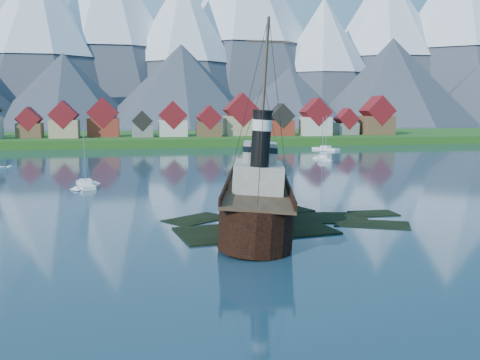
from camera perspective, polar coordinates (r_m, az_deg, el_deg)
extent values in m
plane|color=#193548|center=(65.23, 3.87, -4.98)|extent=(1400.00, 1400.00, 0.00)
cube|color=black|center=(62.71, 1.68, -5.78)|extent=(19.08, 11.42, 1.00)
cube|color=black|center=(70.76, 7.75, -4.34)|extent=(15.15, 9.76, 1.00)
cube|color=black|center=(74.30, 3.59, -3.63)|extent=(11.45, 9.06, 1.00)
cube|color=black|center=(68.43, 13.88, -4.95)|extent=(10.27, 8.34, 1.00)
cube|color=black|center=(69.47, -4.63, -4.54)|extent=(9.42, 8.68, 1.00)
cube|color=black|center=(74.98, 14.05, -3.80)|extent=(6.00, 4.00, 1.00)
cube|color=#234F16|center=(232.51, -6.93, 4.13)|extent=(600.00, 80.00, 3.20)
cube|color=#3F3D38|center=(194.71, -6.13, 3.46)|extent=(600.00, 2.50, 2.00)
cube|color=brown|center=(218.28, -21.50, 4.93)|extent=(9.00, 8.00, 5.50)
cube|color=maroon|center=(218.16, -21.56, 6.08)|extent=(9.16, 8.16, 9.16)
cube|color=tan|center=(213.30, -18.21, 5.21)|extent=(10.50, 9.00, 6.80)
cube|color=maroon|center=(213.17, -18.27, 6.63)|extent=(10.69, 9.18, 10.69)
cube|color=maroon|center=(217.99, -14.35, 5.45)|extent=(12.00, 8.50, 7.20)
cube|color=maroon|center=(217.86, -14.40, 6.96)|extent=(12.22, 8.67, 12.22)
cube|color=slate|center=(212.69, -10.36, 5.19)|extent=(8.00, 7.00, 4.80)
cube|color=black|center=(212.56, -10.39, 6.22)|extent=(8.15, 7.14, 8.15)
cube|color=beige|center=(216.12, -7.18, 5.50)|extent=(11.00, 9.50, 6.40)
cube|color=maroon|center=(215.99, -7.21, 6.88)|extent=(11.20, 9.69, 11.20)
cube|color=brown|center=(213.55, -3.34, 5.44)|extent=(9.50, 8.00, 5.80)
cube|color=maroon|center=(213.42, -3.35, 6.68)|extent=(9.67, 8.16, 9.67)
cube|color=tan|center=(220.72, 0.10, 5.82)|extent=(13.50, 10.00, 8.00)
cube|color=maroon|center=(220.60, 0.10, 7.49)|extent=(13.75, 10.20, 13.75)
cube|color=maroon|center=(221.49, 4.34, 5.57)|extent=(10.00, 8.50, 6.20)
cube|color=black|center=(221.36, 4.35, 6.84)|extent=(10.18, 8.67, 10.18)
cube|color=beige|center=(222.72, 8.04, 5.69)|extent=(11.50, 9.00, 7.50)
cube|color=maroon|center=(222.60, 8.07, 7.19)|extent=(11.71, 9.18, 11.71)
cube|color=slate|center=(231.78, 11.23, 5.39)|extent=(9.00, 7.50, 5.00)
cube|color=maroon|center=(231.66, 11.26, 6.41)|extent=(9.16, 7.65, 9.16)
cube|color=brown|center=(235.13, 14.38, 5.67)|extent=(12.50, 10.00, 7.80)
cube|color=maroon|center=(235.02, 14.43, 7.17)|extent=(12.73, 10.20, 12.73)
cone|color=#2D333D|center=(526.49, -20.65, 13.63)|extent=(180.00, 180.00, 150.00)
cone|color=white|center=(530.67, -20.81, 16.85)|extent=(111.60, 111.60, 90.00)
cone|color=#2D333D|center=(561.84, -13.77, 15.04)|extent=(210.00, 210.00, 180.00)
cone|color=#2D333D|center=(536.46, -6.13, 13.68)|extent=(170.00, 170.00, 145.00)
cone|color=white|center=(540.27, -6.18, 16.74)|extent=(105.40, 105.40, 87.00)
cone|color=#2D333D|center=(594.05, 0.45, 15.81)|extent=(240.00, 240.00, 200.00)
cone|color=#2D333D|center=(555.72, 8.87, 12.39)|extent=(150.00, 150.00, 125.00)
cone|color=white|center=(558.36, 8.92, 14.95)|extent=(93.00, 93.00, 75.00)
cone|color=#2D333D|center=(616.30, 15.16, 13.85)|extent=(200.00, 200.00, 170.00)
cone|color=white|center=(621.01, 15.28, 16.97)|extent=(124.00, 124.00, 102.00)
cone|color=#2D333D|center=(643.43, 22.42, 14.17)|extent=(230.00, 230.00, 190.00)
cone|color=#2D333D|center=(438.96, -18.22, 8.99)|extent=(120.00, 120.00, 58.00)
cone|color=#2D333D|center=(432.35, -6.23, 9.88)|extent=(136.00, 136.00, 66.00)
cone|color=#2D333D|center=(452.59, 5.30, 8.78)|extent=(110.00, 110.00, 50.00)
cone|color=#2D333D|center=(483.18, 15.89, 9.94)|extent=(150.00, 150.00, 75.00)
cube|color=black|center=(64.12, 1.61, -3.00)|extent=(7.50, 21.60, 4.50)
cone|color=black|center=(77.66, -0.64, -1.11)|extent=(7.50, 7.50, 7.50)
cylinder|color=black|center=(53.85, 4.12, -5.09)|extent=(7.50, 7.50, 4.50)
cube|color=#4C3826|center=(63.72, 1.62, -0.91)|extent=(7.35, 28.50, 0.27)
cube|color=black|center=(62.97, -1.58, -0.57)|extent=(0.21, 27.60, 0.96)
cube|color=black|center=(64.53, 4.74, -0.40)|extent=(0.21, 27.60, 0.96)
cube|color=#ADA89E|center=(61.95, 1.95, 0.34)|extent=(5.57, 9.11, 3.21)
cube|color=#ADA89E|center=(62.69, 1.74, 2.99)|extent=(3.86, 4.29, 2.36)
cylinder|color=black|center=(58.09, 2.75, 4.41)|extent=(2.04, 2.04, 6.00)
cylinder|color=silver|center=(58.02, 2.76, 5.89)|extent=(2.14, 2.14, 1.18)
cylinder|color=#473828|center=(71.45, 0.14, 5.29)|extent=(0.30, 0.30, 12.86)
cylinder|color=#473828|center=(60.46, 2.23, 10.53)|extent=(0.34, 0.34, 13.93)
cube|color=white|center=(101.38, -16.13, -0.65)|extent=(4.31, 9.57, 1.17)
cube|color=white|center=(101.26, -16.15, -0.13)|extent=(2.57, 2.99, 0.68)
cylinder|color=gray|center=(100.75, -16.25, 2.54)|extent=(0.14, 0.14, 10.17)
cube|color=white|center=(148.94, 8.77, 2.15)|extent=(3.35, 9.32, 1.29)
cube|color=white|center=(148.85, 8.78, 2.54)|extent=(2.30, 2.77, 0.75)
cylinder|color=gray|center=(148.48, 8.82, 4.54)|extent=(0.15, 0.15, 11.15)
cube|color=white|center=(184.53, 9.13, 3.20)|extent=(7.10, 10.68, 1.27)
cube|color=white|center=(184.45, 9.14, 3.51)|extent=(3.41, 3.70, 0.74)
cylinder|color=gray|center=(184.16, 9.17, 5.11)|extent=(0.15, 0.15, 11.03)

